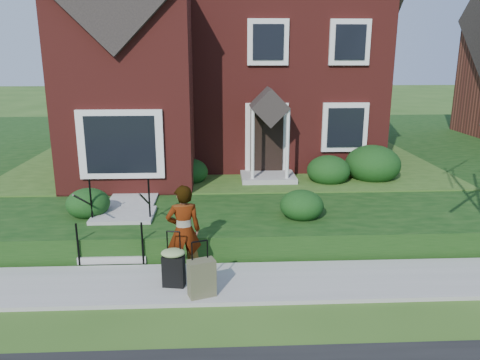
{
  "coord_description": "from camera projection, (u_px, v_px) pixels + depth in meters",
  "views": [
    {
      "loc": [
        -0.28,
        -8.1,
        4.24
      ],
      "look_at": [
        0.2,
        2.0,
        1.53
      ],
      "focal_mm": 35.0,
      "sensor_mm": 36.0,
      "label": 1
    }
  ],
  "objects": [
    {
      "name": "ground",
      "position": [
        235.0,
        285.0,
        8.93
      ],
      "size": [
        120.0,
        120.0,
        0.0
      ],
      "primitive_type": "plane",
      "color": "#2D5119",
      "rests_on": "ground"
    },
    {
      "name": "sidewalk",
      "position": [
        235.0,
        283.0,
        8.92
      ],
      "size": [
        60.0,
        1.6,
        0.08
      ],
      "primitive_type": "cube",
      "color": "#9E9B93",
      "rests_on": "ground"
    },
    {
      "name": "terrace",
      "position": [
        321.0,
        152.0,
        19.55
      ],
      "size": [
        44.0,
        20.0,
        0.6
      ],
      "primitive_type": "cube",
      "color": "black",
      "rests_on": "ground"
    },
    {
      "name": "walkway",
      "position": [
        142.0,
        184.0,
        13.47
      ],
      "size": [
        1.2,
        6.0,
        0.06
      ],
      "primitive_type": "cube",
      "color": "#9E9B93",
      "rests_on": "terrace"
    },
    {
      "name": "main_house",
      "position": [
        219.0,
        26.0,
        16.83
      ],
      "size": [
        10.4,
        10.2,
        9.4
      ],
      "color": "maroon",
      "rests_on": "terrace"
    },
    {
      "name": "front_steps",
      "position": [
        120.0,
        229.0,
        10.47
      ],
      "size": [
        1.4,
        2.02,
        1.5
      ],
      "color": "#9E9B93",
      "rests_on": "ground"
    },
    {
      "name": "foundation_shrubs",
      "position": [
        257.0,
        170.0,
        13.31
      ],
      "size": [
        10.07,
        4.65,
        1.15
      ],
      "color": "black",
      "rests_on": "terrace"
    },
    {
      "name": "woman",
      "position": [
        184.0,
        231.0,
        8.92
      ],
      "size": [
        0.73,
        0.55,
        1.82
      ],
      "primitive_type": "imported",
      "rotation": [
        0.0,
        0.0,
        3.33
      ],
      "color": "#999999",
      "rests_on": "sidewalk"
    },
    {
      "name": "suitcase_black",
      "position": [
        174.0,
        265.0,
        8.61
      ],
      "size": [
        0.5,
        0.43,
        1.07
      ],
      "rotation": [
        0.0,
        0.0,
        -0.18
      ],
      "color": "black",
      "rests_on": "sidewalk"
    },
    {
      "name": "suitcase_olive",
      "position": [
        202.0,
        278.0,
        8.28
      ],
      "size": [
        0.53,
        0.41,
        1.02
      ],
      "rotation": [
        0.0,
        0.0,
        0.34
      ],
      "color": "brown",
      "rests_on": "sidewalk"
    }
  ]
}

